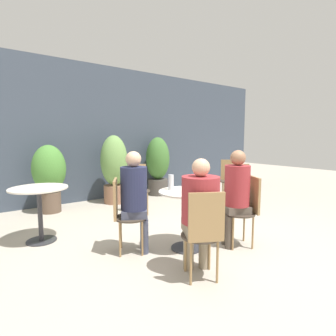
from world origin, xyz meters
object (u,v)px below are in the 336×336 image
(bistro_chair_1, at_px, (204,229))
(seated_person_0, at_px, (135,193))
(potted_plant_1, at_px, (114,167))
(bistro_chair_3, at_px, (240,184))
(potted_plant_2, at_px, (158,165))
(bistro_chair_4, at_px, (138,184))
(seated_person_1, at_px, (200,208))
(bistro_chair_2, at_px, (247,205))
(bistro_chair_5, at_px, (229,176))
(beer_glass_1, at_px, (205,184))
(cafe_table_near, at_px, (187,205))
(beer_glass_0, at_px, (171,182))
(cafe_table_far, at_px, (39,200))
(bistro_chair_0, at_px, (123,209))
(seated_person_2, at_px, (236,190))
(potted_plant_0, at_px, (49,173))

(bistro_chair_1, xyz_separation_m, seated_person_0, (-0.20, 1.00, 0.20))
(bistro_chair_1, xyz_separation_m, potted_plant_1, (0.63, 3.43, 0.24))
(bistro_chair_3, xyz_separation_m, potted_plant_2, (-0.42, 2.16, 0.21))
(bistro_chair_4, bearing_deg, seated_person_1, -85.29)
(bistro_chair_2, distance_m, seated_person_1, 1.03)
(bistro_chair_5, distance_m, potted_plant_2, 1.73)
(bistro_chair_1, relative_size, potted_plant_1, 0.62)
(bistro_chair_3, height_order, potted_plant_1, potted_plant_1)
(bistro_chair_3, relative_size, beer_glass_1, 5.01)
(cafe_table_near, distance_m, bistro_chair_1, 0.79)
(potted_plant_1, bearing_deg, seated_person_0, -108.77)
(bistro_chair_1, distance_m, beer_glass_0, 0.97)
(cafe_table_far, relative_size, bistro_chair_4, 0.82)
(beer_glass_1, bearing_deg, bistro_chair_4, 86.35)
(bistro_chair_0, bearing_deg, bistro_chair_2, -90.00)
(seated_person_1, xyz_separation_m, seated_person_2, (0.86, 0.26, 0.03))
(bistro_chair_3, bearing_deg, bistro_chair_4, -164.59)
(cafe_table_near, xyz_separation_m, seated_person_2, (0.56, -0.30, 0.18))
(seated_person_1, bearing_deg, bistro_chair_3, -121.81)
(bistro_chair_1, bearing_deg, bistro_chair_3, -120.10)
(seated_person_1, distance_m, beer_glass_1, 0.65)
(bistro_chair_1, relative_size, potted_plant_2, 0.64)
(cafe_table_far, height_order, bistro_chair_3, bistro_chair_3)
(bistro_chair_0, bearing_deg, potted_plant_2, -12.89)
(bistro_chair_0, height_order, potted_plant_1, potted_plant_1)
(bistro_chair_0, distance_m, potted_plant_1, 2.56)
(bistro_chair_2, bearing_deg, beer_glass_0, -97.00)
(seated_person_0, height_order, potted_plant_0, potted_plant_0)
(bistro_chair_0, bearing_deg, cafe_table_near, -90.00)
(bistro_chair_3, bearing_deg, bistro_chair_2, -89.68)
(potted_plant_2, bearing_deg, bistro_chair_5, -55.11)
(bistro_chair_3, distance_m, bistro_chair_4, 1.92)
(cafe_table_far, height_order, bistro_chair_1, bistro_chair_1)
(bistro_chair_0, distance_m, beer_glass_0, 0.69)
(cafe_table_near, relative_size, seated_person_2, 0.60)
(cafe_table_far, distance_m, beer_glass_1, 2.20)
(seated_person_1, bearing_deg, bistro_chair_2, -141.08)
(beer_glass_0, distance_m, potted_plant_0, 2.73)
(cafe_table_far, distance_m, bistro_chair_3, 3.41)
(cafe_table_near, height_order, potted_plant_0, potted_plant_0)
(bistro_chair_4, bearing_deg, cafe_table_far, -147.15)
(bistro_chair_1, bearing_deg, bistro_chair_2, -135.00)
(seated_person_0, height_order, potted_plant_2, potted_plant_2)
(beer_glass_0, bearing_deg, beer_glass_1, -49.35)
(bistro_chair_5, distance_m, potted_plant_1, 2.55)
(bistro_chair_4, bearing_deg, bistro_chair_2, -60.32)
(potted_plant_2, bearing_deg, bistro_chair_4, -136.60)
(bistro_chair_1, bearing_deg, potted_plant_1, -72.46)
(bistro_chair_4, height_order, beer_glass_0, beer_glass_0)
(seated_person_2, xyz_separation_m, potted_plant_1, (-0.30, 3.03, 0.04))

